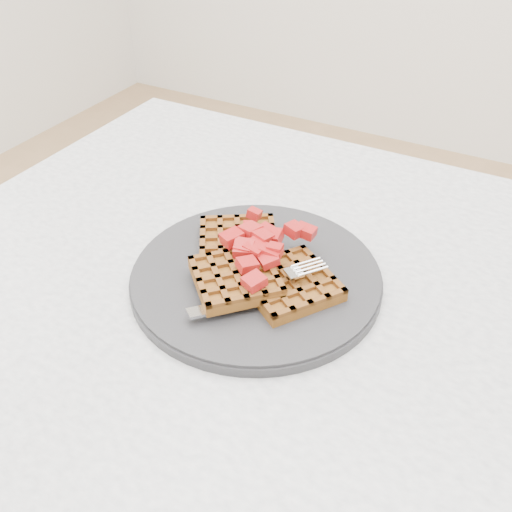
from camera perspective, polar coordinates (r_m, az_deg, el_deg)
The scene contains 5 objects.
table at distance 0.76m, azimuth 9.74°, elevation -11.65°, with size 1.20×0.80×0.75m.
plate at distance 0.70m, azimuth 0.00°, elevation -2.07°, with size 0.31×0.31×0.02m, color #242527.
waffles at distance 0.69m, azimuth -0.14°, elevation -1.01°, with size 0.23×0.21×0.03m.
strawberry_pile at distance 0.67m, azimuth 0.00°, elevation 0.94°, with size 0.15×0.15×0.02m, color #8B0002, non-canonical shape.
fork at distance 0.65m, azimuth 1.24°, elevation -3.71°, with size 0.02×0.18×0.02m, color silver, non-canonical shape.
Camera 1 is at (0.12, -0.49, 1.21)m, focal length 40.00 mm.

